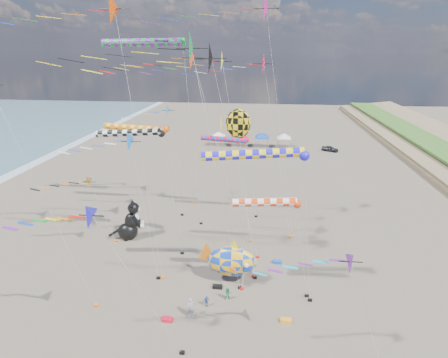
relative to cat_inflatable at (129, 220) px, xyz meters
name	(u,v)px	position (x,y,z in m)	size (l,w,h in m)	color
delta_kite_0	(73,187)	(-5.59, -1.04, 4.24)	(9.57, 1.70, 7.88)	orange
delta_kite_1	(191,62)	(9.09, -5.88, 17.51)	(12.11, 2.02, 21.27)	#FF4412
delta_kite_2	(258,66)	(14.20, 2.28, 16.89)	(11.91, 2.44, 20.76)	#EE1A4E
delta_kite_3	(93,12)	(2.01, -7.21, 21.04)	(13.93, 2.61, 25.02)	#DB4207
delta_kite_4	(96,213)	(4.66, -15.70, 8.68)	(9.96, 1.81, 12.32)	#1E18BF
delta_kite_5	(345,259)	(20.52, -14.80, 5.85)	(7.90, 1.61, 9.45)	purple
delta_kite_6	(209,60)	(10.01, -2.46, 17.56)	(15.50, 2.97, 21.67)	black
delta_kite_7	(222,64)	(10.76, 0.83, 17.13)	(10.19, 2.16, 20.93)	yellow
delta_kite_8	(250,11)	(13.22, 3.25, 22.03)	(16.68, 2.81, 26.09)	#EE0999
delta_kite_10	(115,145)	(2.59, -7.25, 10.84)	(8.37, 1.98, 14.54)	blue
delta_kite_11	(159,112)	(1.19, 10.43, 10.70)	(9.30, 1.76, 14.35)	#2188C3
delta_kite_12	(169,51)	(7.82, -7.80, 18.31)	(16.54, 2.76, 22.35)	#148038
windsock_0	(268,203)	(15.68, -8.27, 6.60)	(7.03, 0.74, 9.42)	red
windsock_1	(132,134)	(2.40, -2.64, 10.79)	(8.25, 0.70, 13.60)	black
windsock_2	(227,140)	(10.55, 7.26, 7.98)	(7.33, 0.69, 10.79)	red
windsock_3	(146,43)	(2.09, 4.46, 19.11)	(10.67, 0.92, 22.02)	#1A9040
windsock_4	(139,128)	(-0.38, 6.65, 9.28)	(9.59, 0.83, 12.12)	#F45A14
windsock_5	(258,155)	(14.68, -8.84, 10.83)	(9.55, 0.79, 13.66)	#1F16E3
angelfish_kite	(236,125)	(12.59, -4.14, 12.15)	(3.74, 3.02, 15.97)	yellow
cat_inflatable	(129,220)	(0.00, 0.00, 0.00)	(3.53, 1.76, 4.76)	black
fish_inflatable	(231,261)	(12.55, -6.93, -0.07)	(6.19, 3.18, 4.65)	#133DB9
person_adult	(191,308)	(9.69, -11.90, -1.50)	(0.65, 0.42, 1.77)	gray
child_green	(228,294)	(12.50, -9.47, -1.77)	(0.60, 0.47, 1.23)	#278E4A
child_blue	(206,301)	(10.75, -10.51, -1.86)	(0.62, 0.26, 1.05)	#2C56AE
kite_bag_0	(286,321)	(17.46, -11.66, -2.23)	(0.90, 0.44, 0.30)	orange
kite_bag_1	(218,287)	(11.37, -7.99, -2.23)	(0.90, 0.44, 0.30)	black
kite_bag_2	(167,320)	(7.84, -12.64, -2.23)	(0.90, 0.44, 0.30)	red
kite_bag_3	(277,262)	(16.98, -3.26, -2.23)	(0.90, 0.44, 0.30)	blue
tent_row	(251,133)	(12.26, 43.58, 0.77)	(19.20, 4.20, 3.80)	white
parked_car	(330,149)	(29.73, 41.58, -1.78)	(1.42, 3.54, 1.20)	#26262D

